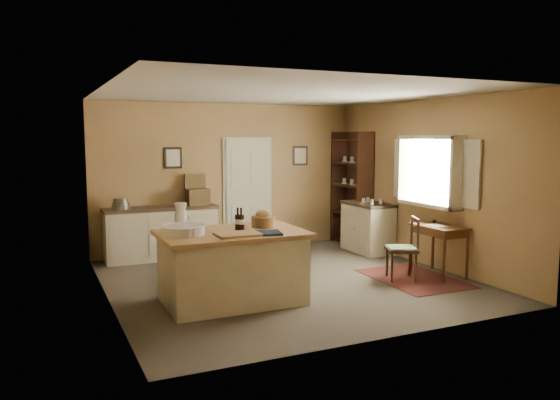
% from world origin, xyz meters
% --- Properties ---
extents(ground, '(5.00, 5.00, 0.00)m').
position_xyz_m(ground, '(0.00, 0.00, 0.00)').
color(ground, '#4A4238').
rests_on(ground, ground).
extents(wall_back, '(5.00, 0.10, 2.70)m').
position_xyz_m(wall_back, '(0.00, 2.50, 1.35)').
color(wall_back, olive).
rests_on(wall_back, ground).
extents(wall_front, '(5.00, 0.10, 2.70)m').
position_xyz_m(wall_front, '(0.00, -2.50, 1.35)').
color(wall_front, olive).
rests_on(wall_front, ground).
extents(wall_left, '(0.10, 5.00, 2.70)m').
position_xyz_m(wall_left, '(-2.50, 0.00, 1.35)').
color(wall_left, olive).
rests_on(wall_left, ground).
extents(wall_right, '(0.10, 5.00, 2.70)m').
position_xyz_m(wall_right, '(2.50, 0.00, 1.35)').
color(wall_right, olive).
rests_on(wall_right, ground).
extents(ceiling, '(5.00, 5.00, 0.00)m').
position_xyz_m(ceiling, '(0.00, 0.00, 2.70)').
color(ceiling, silver).
rests_on(ceiling, wall_back).
extents(door, '(0.97, 0.06, 2.11)m').
position_xyz_m(door, '(0.35, 2.47, 1.05)').
color(door, beige).
rests_on(door, ground).
extents(framed_prints, '(2.82, 0.02, 0.38)m').
position_xyz_m(framed_prints, '(0.20, 2.48, 1.72)').
color(framed_prints, black).
rests_on(framed_prints, ground).
extents(window, '(0.25, 1.99, 1.12)m').
position_xyz_m(window, '(2.42, -0.20, 1.55)').
color(window, beige).
rests_on(window, ground).
extents(work_island, '(1.82, 1.20, 1.20)m').
position_xyz_m(work_island, '(-1.08, -0.64, 0.48)').
color(work_island, beige).
rests_on(work_island, ground).
extents(sideboard, '(1.91, 0.55, 1.18)m').
position_xyz_m(sideboard, '(-1.34, 2.20, 0.48)').
color(sideboard, beige).
rests_on(sideboard, ground).
extents(rug, '(1.14, 1.63, 0.01)m').
position_xyz_m(rug, '(1.75, -0.68, 0.00)').
color(rug, '#431514').
rests_on(rug, ground).
extents(writing_desk, '(0.51, 0.83, 0.82)m').
position_xyz_m(writing_desk, '(2.20, -0.68, 0.66)').
color(writing_desk, '#32190B').
rests_on(writing_desk, ground).
extents(desk_chair, '(0.56, 0.56, 0.91)m').
position_xyz_m(desk_chair, '(1.54, -0.64, 0.45)').
color(desk_chair, black).
rests_on(desk_chair, ground).
extents(right_cabinet, '(0.58, 1.03, 0.99)m').
position_xyz_m(right_cabinet, '(2.20, 1.22, 0.46)').
color(right_cabinet, beige).
rests_on(right_cabinet, ground).
extents(shelving_unit, '(0.37, 0.98, 2.18)m').
position_xyz_m(shelving_unit, '(2.36, 1.96, 1.09)').
color(shelving_unit, black).
rests_on(shelving_unit, ground).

